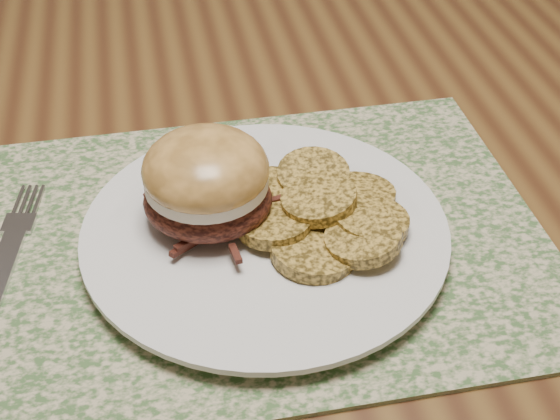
# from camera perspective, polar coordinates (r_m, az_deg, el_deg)

# --- Properties ---
(dining_table) EXTENTS (1.50, 0.90, 0.75)m
(dining_table) POSITION_cam_1_polar(r_m,az_deg,el_deg) (0.82, -2.61, 3.80)
(dining_table) COLOR brown
(dining_table) RESTS_ON ground
(placemat) EXTENTS (0.45, 0.33, 0.00)m
(placemat) POSITION_cam_1_polar(r_m,az_deg,el_deg) (0.60, -2.09, -2.21)
(placemat) COLOR #3D5C2F
(placemat) RESTS_ON dining_table
(dinner_plate) EXTENTS (0.26, 0.26, 0.02)m
(dinner_plate) POSITION_cam_1_polar(r_m,az_deg,el_deg) (0.59, -1.09, -1.75)
(dinner_plate) COLOR silver
(dinner_plate) RESTS_ON placemat
(pork_sandwich) EXTENTS (0.12, 0.12, 0.07)m
(pork_sandwich) POSITION_cam_1_polar(r_m,az_deg,el_deg) (0.57, -5.40, 2.06)
(pork_sandwich) COLOR black
(pork_sandwich) RESTS_ON dinner_plate
(roasted_potatoes) EXTENTS (0.15, 0.15, 0.03)m
(roasted_potatoes) POSITION_cam_1_polar(r_m,az_deg,el_deg) (0.58, 3.07, -0.10)
(roasted_potatoes) COLOR #B28A34
(roasted_potatoes) RESTS_ON dinner_plate
(fork) EXTENTS (0.05, 0.20, 0.00)m
(fork) POSITION_cam_1_polar(r_m,az_deg,el_deg) (0.60, -19.66, -4.10)
(fork) COLOR #B2B2B9
(fork) RESTS_ON placemat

